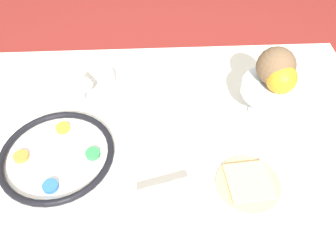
% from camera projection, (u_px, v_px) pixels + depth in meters
% --- Properties ---
extents(ground_plane, '(8.00, 8.00, 0.00)m').
position_uv_depth(ground_plane, '(162.00, 240.00, 1.59)').
color(ground_plane, maroon).
extents(dining_table, '(1.44, 0.97, 0.77)m').
position_uv_depth(dining_table, '(161.00, 203.00, 1.30)').
color(dining_table, silver).
rests_on(dining_table, ground_plane).
extents(seder_plate, '(0.33, 0.33, 0.03)m').
position_uv_depth(seder_plate, '(58.00, 155.00, 0.96)').
color(seder_plate, silver).
rests_on(seder_plate, dining_table).
extents(wine_glass, '(0.08, 0.08, 0.13)m').
position_uv_depth(wine_glass, '(80.00, 80.00, 1.05)').
color(wine_glass, silver).
rests_on(wine_glass, dining_table).
extents(fruit_stand, '(0.19, 0.19, 0.12)m').
position_uv_depth(fruit_stand, '(272.00, 91.00, 1.01)').
color(fruit_stand, silver).
rests_on(fruit_stand, dining_table).
extents(orange_fruit, '(0.09, 0.09, 0.09)m').
position_uv_depth(orange_fruit, '(282.00, 79.00, 0.95)').
color(orange_fruit, orange).
rests_on(orange_fruit, fruit_stand).
extents(coconut, '(0.12, 0.12, 0.12)m').
position_uv_depth(coconut, '(277.00, 66.00, 0.96)').
color(coconut, brown).
rests_on(coconut, fruit_stand).
extents(bread_plate, '(0.18, 0.18, 0.02)m').
position_uv_depth(bread_plate, '(249.00, 183.00, 0.90)').
color(bread_plate, tan).
rests_on(bread_plate, dining_table).
extents(napkin_roll, '(0.15, 0.08, 0.05)m').
position_uv_depth(napkin_roll, '(165.00, 191.00, 0.87)').
color(napkin_roll, white).
rests_on(napkin_roll, dining_table).
extents(cup_near, '(0.06, 0.06, 0.06)m').
position_uv_depth(cup_near, '(107.00, 80.00, 1.15)').
color(cup_near, silver).
rests_on(cup_near, dining_table).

